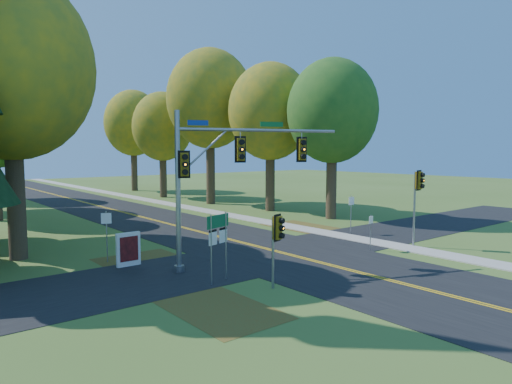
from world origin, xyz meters
TOP-DOWN VIEW (x-y plane):
  - ground at (0.00, 0.00)m, footprint 160.00×160.00m
  - road_main at (0.00, 0.00)m, footprint 8.00×160.00m
  - road_cross at (0.00, 2.00)m, footprint 60.00×6.00m
  - centerline_left at (-0.10, 0.00)m, footprint 0.10×160.00m
  - centerline_right at (0.10, 0.00)m, footprint 0.10×160.00m
  - sidewalk_east at (6.20, 0.00)m, footprint 1.60×160.00m
  - leaf_patch_w_near at (-6.50, 4.00)m, footprint 4.00×6.00m
  - leaf_patch_e at (6.80, 6.00)m, footprint 3.50×8.00m
  - leaf_patch_w_far at (-7.50, -3.00)m, footprint 3.00×5.00m
  - tree_w_a at (-11.13, 9.38)m, footprint 8.00×8.00m
  - tree_e_a at (11.57, 8.77)m, footprint 7.20×7.20m
  - tree_e_b at (10.97, 15.58)m, footprint 7.60×7.60m
  - tree_e_c at (9.88, 23.69)m, footprint 8.80×8.80m
  - tree_e_d at (9.26, 32.87)m, footprint 7.00×7.00m
  - tree_e_e at (10.47, 43.58)m, footprint 7.80×7.80m
  - traffic_mast at (-4.35, 1.29)m, footprint 7.50×2.94m
  - east_signal_pole at (6.97, -1.73)m, footprint 0.51×0.58m
  - ped_signal_pole at (-4.45, -2.65)m, footprint 0.46×0.55m
  - route_sign_cluster at (-5.69, -0.41)m, footprint 1.30×0.42m
  - info_kiosk at (-7.51, 4.41)m, footprint 1.17×0.20m
  - reg_sign_e_north at (7.37, 3.30)m, footprint 0.48×0.08m
  - reg_sign_e_south at (4.20, -0.63)m, footprint 0.37×0.07m
  - reg_sign_w at (-8.00, 5.78)m, footprint 0.45×0.23m

SIDE VIEW (x-z plane):
  - ground at x=0.00m, z-range 0.00..0.00m
  - leaf_patch_w_near at x=-6.50m, z-range 0.00..0.01m
  - leaf_patch_e at x=6.80m, z-range 0.00..0.01m
  - leaf_patch_w_far at x=-7.50m, z-range 0.00..0.01m
  - road_cross at x=0.00m, z-range 0.00..0.02m
  - road_main at x=0.00m, z-range 0.00..0.02m
  - centerline_left at x=-0.10m, z-range 0.02..0.03m
  - centerline_right at x=0.10m, z-range 0.02..0.03m
  - sidewalk_east at x=6.20m, z-range 0.00..0.06m
  - info_kiosk at x=-7.51m, z-range 0.00..1.61m
  - reg_sign_e_south at x=4.20m, z-range 0.36..2.32m
  - reg_sign_e_north at x=7.37m, z-range 0.46..2.98m
  - reg_sign_w at x=-8.00m, z-range 0.47..2.99m
  - route_sign_cluster at x=-5.69m, z-range 0.59..3.48m
  - ped_signal_pole at x=-4.45m, z-range 0.73..3.70m
  - east_signal_pole at x=6.97m, z-range 1.13..5.49m
  - traffic_mast at x=-4.35m, z-range 1.03..8.23m
  - tree_e_d at x=9.26m, z-range 2.08..14.40m
  - tree_e_a at x=11.57m, z-range 2.16..14.90m
  - tree_e_b at x=10.97m, z-range 2.23..15.56m
  - tree_e_e at x=10.47m, z-range 2.32..16.06m
  - tree_w_a at x=-11.13m, z-range 2.41..16.56m
  - tree_e_c at x=9.88m, z-range 2.77..18.56m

